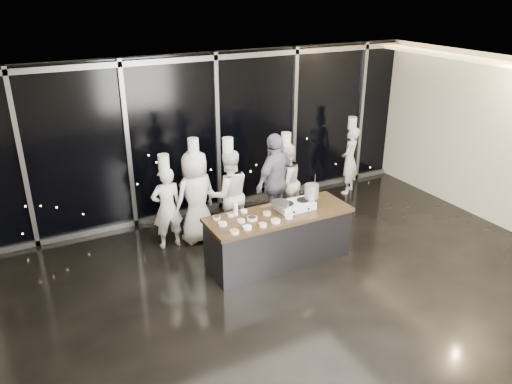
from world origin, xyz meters
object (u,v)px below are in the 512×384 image
Objects in this scene: chef_side at (350,159)px; demo_counter at (279,237)px; chef_far_left at (167,206)px; chef_right at (285,182)px; guest at (275,181)px; stock_pot at (312,191)px; chef_left at (196,196)px; frying_pan at (280,203)px; stove at (295,205)px; chef_center at (229,194)px.

demo_counter is at bearing -3.57° from chef_side.
chef_right is (2.42, 0.03, 0.01)m from chef_far_left.
chef_far_left is 2.10m from guest.
chef_far_left reaches higher than demo_counter.
stock_pot is at bearing 147.80° from chef_far_left.
chef_left is at bearing 124.82° from demo_counter.
guest is (0.58, 1.17, -0.13)m from frying_pan.
frying_pan is 0.27× the size of chef_left.
stock_pot is at bearing 124.89° from chef_left.
chef_side is at bearing 39.81° from stock_pot.
chef_right is at bearing 56.04° from demo_counter.
guest reaches higher than demo_counter.
stove is at bearing -0.78° from chef_side.
chef_center reaches higher than frying_pan.
frying_pan is at bearing -178.87° from stove.
chef_right is at bearing -173.17° from guest.
chef_left is at bearing -30.89° from guest.
stove is at bearing 178.79° from stock_pot.
chef_left is at bearing 125.76° from frying_pan.
chef_side is at bearing 33.32° from demo_counter.
frying_pan reaches higher than stove.
chef_right is 2.04m from chef_side.
demo_counter is 1.70m from chef_left.
guest reaches higher than stock_pot.
chef_far_left is at bearing -0.32° from chef_center.
chef_left reaches higher than frying_pan.
stove is 1.83m from chef_left.
chef_center is 1.29m from chef_right.
chef_left is at bearing -28.60° from chef_side.
chef_center reaches higher than stove.
chef_center is at bearing -12.18° from chef_right.
guest reaches higher than chef_side.
chef_side reaches higher than stock_pot.
chef_right is (1.28, 0.16, -0.06)m from chef_center.
stove is 0.36× the size of chef_far_left.
chef_left is (-1.58, 1.33, -0.29)m from stock_pot.
stock_pot is (0.31, -0.01, 0.20)m from stove.
chef_right reaches higher than chef_far_left.
stock_pot is (0.62, -0.00, 0.09)m from frying_pan.
guest reaches higher than stove.
guest is at bearing 63.46° from frying_pan.
chef_center is (0.60, -0.12, -0.02)m from chef_left.
demo_counter is 0.95m from stock_pot.
stock_pot is 1.59m from chef_center.
demo_counter is 10.31× the size of stock_pot.
stove is at bearing 143.62° from chef_far_left.
guest reaches higher than chef_right.
stock_pot is at bearing 135.19° from chef_center.
frying_pan is 2.04m from chef_far_left.
chef_right reaches higher than stove.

